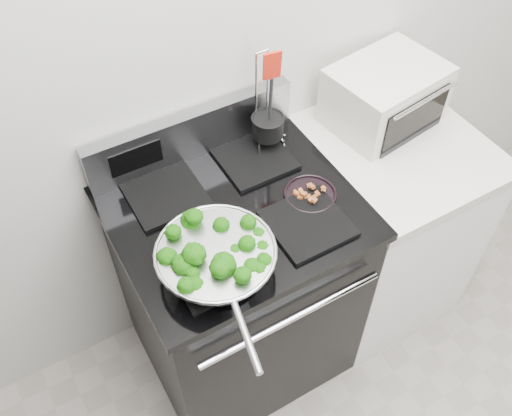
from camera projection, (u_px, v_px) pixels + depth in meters
back_wall at (263, 24)px, 1.84m from camera, size 4.00×0.02×2.70m
gas_range at (238, 287)px, 2.20m from camera, size 0.79×0.69×1.13m
counter at (378, 223)px, 2.44m from camera, size 0.62×0.68×0.92m
skillet at (216, 258)px, 1.65m from camera, size 0.36×0.56×0.08m
broccoli_pile at (216, 253)px, 1.64m from camera, size 0.28×0.28×0.10m
bacon_plate at (310, 192)px, 1.87m from camera, size 0.17×0.17×0.04m
utensil_holder at (268, 131)px, 1.99m from camera, size 0.13×0.13×0.40m
toaster_oven at (385, 95)px, 2.10m from camera, size 0.44×0.36×0.23m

